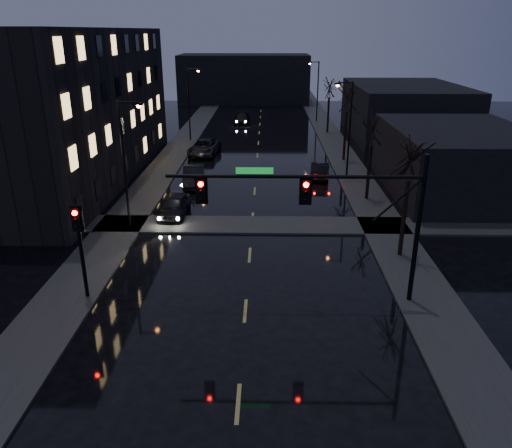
{
  "coord_description": "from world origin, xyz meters",
  "views": [
    {
      "loc": [
        0.89,
        -11.53,
        11.81
      ],
      "look_at": [
        0.43,
        10.59,
        3.2
      ],
      "focal_mm": 35.0,
      "sensor_mm": 36.0,
      "label": 1
    }
  ],
  "objects_px": {
    "oncoming_car_a": "(174,206)",
    "lead_car": "(320,170)",
    "oncoming_car_c": "(204,147)",
    "oncoming_car_b": "(194,176)",
    "oncoming_car_d": "(242,118)"
  },
  "relations": [
    {
      "from": "oncoming_car_d",
      "to": "oncoming_car_c",
      "type": "bearing_deg",
      "value": -96.76
    },
    {
      "from": "oncoming_car_a",
      "to": "lead_car",
      "type": "xyz_separation_m",
      "value": [
        10.77,
        9.68,
        -0.02
      ]
    },
    {
      "from": "oncoming_car_d",
      "to": "lead_car",
      "type": "xyz_separation_m",
      "value": [
        7.92,
        -26.64,
        0.01
      ]
    },
    {
      "from": "oncoming_car_b",
      "to": "lead_car",
      "type": "distance_m",
      "value": 10.72
    },
    {
      "from": "oncoming_car_a",
      "to": "lead_car",
      "type": "height_order",
      "value": "oncoming_car_a"
    },
    {
      "from": "oncoming_car_c",
      "to": "oncoming_car_d",
      "type": "height_order",
      "value": "oncoming_car_c"
    },
    {
      "from": "oncoming_car_c",
      "to": "oncoming_car_d",
      "type": "relative_size",
      "value": 1.17
    },
    {
      "from": "oncoming_car_b",
      "to": "lead_car",
      "type": "bearing_deg",
      "value": 6.42
    },
    {
      "from": "oncoming_car_a",
      "to": "oncoming_car_b",
      "type": "relative_size",
      "value": 0.9
    },
    {
      "from": "oncoming_car_b",
      "to": "oncoming_car_d",
      "type": "relative_size",
      "value": 0.99
    },
    {
      "from": "oncoming_car_b",
      "to": "oncoming_car_d",
      "type": "xyz_separation_m",
      "value": [
        2.54,
        28.98,
        -0.09
      ]
    },
    {
      "from": "oncoming_car_c",
      "to": "lead_car",
      "type": "bearing_deg",
      "value": -31.37
    },
    {
      "from": "oncoming_car_c",
      "to": "oncoming_car_b",
      "type": "bearing_deg",
      "value": -81.86
    },
    {
      "from": "oncoming_car_c",
      "to": "lead_car",
      "type": "xyz_separation_m",
      "value": [
        10.87,
        -8.28,
        -0.07
      ]
    },
    {
      "from": "oncoming_car_a",
      "to": "oncoming_car_b",
      "type": "distance_m",
      "value": 7.35
    }
  ]
}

